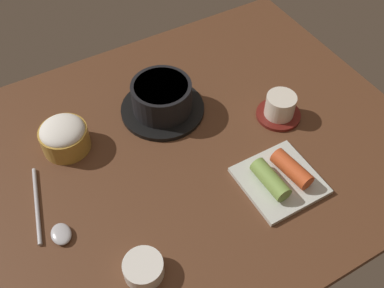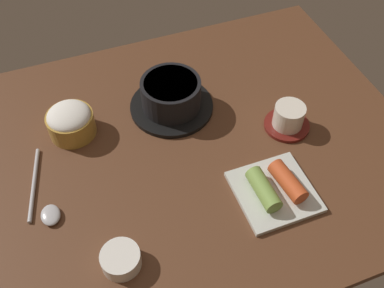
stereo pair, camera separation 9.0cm
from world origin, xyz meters
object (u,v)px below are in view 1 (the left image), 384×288
tea_cup_with_saucer (280,107)px  side_bowl_near (143,268)px  stone_pot (162,99)px  spoon (52,224)px  kimchi_plate (280,177)px  rice_bowl (64,136)px

tea_cup_with_saucer → side_bowl_near: 46.02cm
side_bowl_near → tea_cup_with_saucer: bearing=23.5°
stone_pot → spoon: stone_pot is taller
stone_pot → tea_cup_with_saucer: 26.08cm
stone_pot → side_bowl_near: stone_pot is taller
kimchi_plate → side_bowl_near: (-31.47, -3.70, 0.20)cm
stone_pot → kimchi_plate: stone_pot is taller
stone_pot → rice_bowl: size_ratio=1.88×
tea_cup_with_saucer → spoon: (-52.84, -1.81, -2.08)cm
tea_cup_with_saucer → spoon: 52.91cm
stone_pot → rice_bowl: 22.41cm
stone_pot → tea_cup_with_saucer: size_ratio=1.90×
stone_pot → side_bowl_near: 38.60cm
stone_pot → spoon: size_ratio=0.97×
rice_bowl → kimchi_plate: (33.47, -29.55, -1.95)cm
spoon → rice_bowl: bearing=62.5°
side_bowl_near → spoon: bearing=122.8°
side_bowl_near → spoon: 19.73cm
tea_cup_with_saucer → kimchi_plate: tea_cup_with_saucer is taller
rice_bowl → spoon: size_ratio=0.52×
rice_bowl → tea_cup_with_saucer: (44.18, -14.87, -0.82)cm
rice_bowl → spoon: 19.02cm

